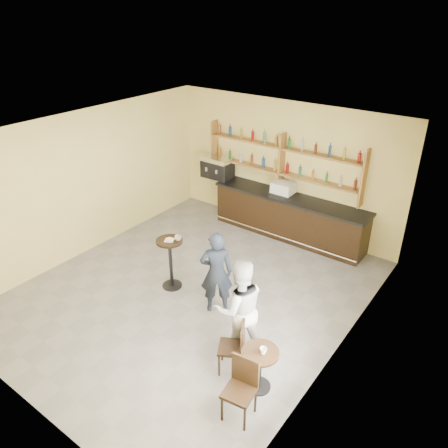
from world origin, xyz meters
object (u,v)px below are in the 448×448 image
Objects in this scene: espresso_machine at (218,167)px; patron_second at (239,308)px; pastry_case at (283,189)px; chair_south at (239,392)px; pedestal_table at (171,264)px; chair_west at (231,347)px; cafe_table at (259,370)px; man_main at (216,273)px; bar_counter at (289,217)px.

espresso_machine is 0.44× the size of patron_second.
chair_south is at bearing -65.75° from pastry_case.
pedestal_table reaches higher than chair_west.
pedestal_table is 2.52m from chair_west.
chair_south is at bearing -85.24° from cafe_table.
espresso_machine is at bearing -169.15° from chair_west.
man_main is at bearing -2.03° from pedestal_table.
bar_counter is 4.15m from patron_second.
pastry_case reaches higher than cafe_table.
patron_second is at bearing 146.00° from cafe_table.
pastry_case is (-0.21, 0.00, 0.68)m from bar_counter.
pedestal_table is 2.25m from patron_second.
man_main is at bearing -56.01° from espresso_machine.
espresso_machine reaches higher than cafe_table.
man_main reaches higher than espresso_machine.
cafe_table is 0.79× the size of chair_west.
pedestal_table is 0.62× the size of patron_second.
man_main reaches higher than chair_south.
espresso_machine is 0.47× the size of man_main.
chair_south is 0.55× the size of patron_second.
chair_south is at bearing 95.79° from man_main.
pastry_case is at bearing 180.00° from bar_counter.
espresso_machine is at bearing -92.06° from man_main.
patron_second is (0.95, -0.64, 0.05)m from man_main.
chair_south is at bearing 14.26° from chair_west.
pastry_case is 4.99m from cafe_table.
cafe_table is 0.41× the size of patron_second.
man_main is 2.31× the size of cafe_table.
espresso_machine is 0.71× the size of pedestal_table.
man_main is (0.52, -3.30, -0.39)m from pastry_case.
patron_second reaches higher than chair_south.
bar_counter is 4.83m from cafe_table.
chair_west is 0.95× the size of chair_south.
man_main reaches higher than pastry_case.
patron_second is at bearing 170.81° from chair_west.
bar_counter is at bearing 75.20° from pedestal_table.
espresso_machine reaches higher than chair_west.
patron_second is (-0.75, 1.07, 0.39)m from chair_south.
pastry_case is at bearing -2.89° from espresso_machine.
chair_south is at bearing -31.39° from pedestal_table.
espresso_machine reaches higher than chair_south.
pastry_case is 4.22m from patron_second.
chair_west is at bearing -69.28° from pastry_case.
espresso_machine is at bearing -99.24° from patron_second.
espresso_machine is (-2.16, 0.00, 0.80)m from bar_counter.
chair_west is at bearing 174.81° from cafe_table.
pedestal_table is at bearing 140.52° from chair_south.
man_main is at bearing -80.61° from pastry_case.
patron_second reaches higher than pedestal_table.
pastry_case reaches higher than chair_west.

